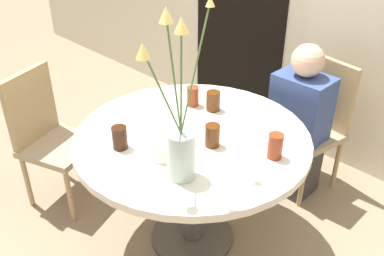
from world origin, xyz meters
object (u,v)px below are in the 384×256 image
object	(u,v)px
flower_vase	(180,140)
drink_glass_1	(213,101)
chair_far_back	(48,132)
person_boy	(298,127)
side_plate	(258,135)
birthday_cake	(168,145)
drink_glass_2	(275,146)
drink_glass_3	(213,135)
chair_near_front	(315,119)
drink_glass_0	(120,138)
drink_glass_4	(193,96)

from	to	relation	value
flower_vase	drink_glass_1	distance (m)	0.66
chair_far_back	person_boy	bearing A→B (deg)	-62.75
person_boy	side_plate	bearing A→B (deg)	-79.86
chair_far_back	drink_glass_1	world-z (taller)	chair_far_back
birthday_cake	drink_glass_2	bearing A→B (deg)	40.13
chair_far_back	drink_glass_1	bearing A→B (deg)	-73.52
flower_vase	side_plate	xyz separation A→B (m)	(0.03, 0.52, -0.19)
side_plate	drink_glass_3	distance (m)	0.26
birthday_cake	flower_vase	world-z (taller)	flower_vase
drink_glass_1	drink_glass_3	size ratio (longest dim) A/B	0.98
flower_vase	chair_near_front	bearing A→B (deg)	92.12
chair_near_front	chair_far_back	xyz separation A→B (m)	(-1.11, -1.33, 0.00)
flower_vase	side_plate	bearing A→B (deg)	86.33
flower_vase	drink_glass_2	xyz separation A→B (m)	(0.20, 0.42, -0.13)
chair_near_front	side_plate	size ratio (longest dim) A/B	5.23
side_plate	drink_glass_2	world-z (taller)	drink_glass_2
drink_glass_1	drink_glass_2	bearing A→B (deg)	-15.16
side_plate	drink_glass_0	distance (m)	0.70
drink_glass_4	drink_glass_2	bearing A→B (deg)	-8.88
drink_glass_3	drink_glass_4	world-z (taller)	same
chair_far_back	side_plate	world-z (taller)	chair_far_back
drink_glass_0	drink_glass_4	size ratio (longest dim) A/B	1.01
chair_near_front	drink_glass_4	distance (m)	0.90
flower_vase	person_boy	distance (m)	1.20
drink_glass_3	side_plate	bearing A→B (deg)	64.82
chair_near_front	side_plate	distance (m)	0.80
person_boy	chair_near_front	bearing A→B (deg)	80.37
drink_glass_0	flower_vase	bearing A→B (deg)	6.88
drink_glass_0	side_plate	bearing A→B (deg)	53.80
side_plate	drink_glass_3	bearing A→B (deg)	-115.18
side_plate	person_boy	size ratio (longest dim) A/B	0.16
chair_near_front	drink_glass_2	xyz separation A→B (m)	(0.25, -0.85, 0.30)
drink_glass_0	drink_glass_3	distance (m)	0.45
drink_glass_0	drink_glass_3	size ratio (longest dim) A/B	1.01
chair_near_front	drink_glass_3	world-z (taller)	chair_near_front
drink_glass_1	drink_glass_3	bearing A→B (deg)	-47.95
chair_near_front	birthday_cake	world-z (taller)	chair_near_front
drink_glass_1	drink_glass_4	distance (m)	0.13
drink_glass_0	person_boy	xyz separation A→B (m)	(0.30, 1.16, -0.30)
birthday_cake	drink_glass_0	size ratio (longest dim) A/B	1.84
chair_far_back	drink_glass_0	distance (m)	0.83
chair_far_back	drink_glass_0	bearing A→B (deg)	-109.36
flower_vase	drink_glass_4	distance (m)	0.70
drink_glass_1	drink_glass_3	world-z (taller)	drink_glass_3
flower_vase	chair_far_back	bearing A→B (deg)	-177.26
chair_far_back	drink_glass_3	xyz separation A→B (m)	(1.08, 0.35, 0.30)
chair_near_front	chair_far_back	size ratio (longest dim) A/B	1.00
drink_glass_0	drink_glass_1	world-z (taller)	drink_glass_0
drink_glass_3	drink_glass_4	bearing A→B (deg)	147.80
side_plate	drink_glass_1	size ratio (longest dim) A/B	1.52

